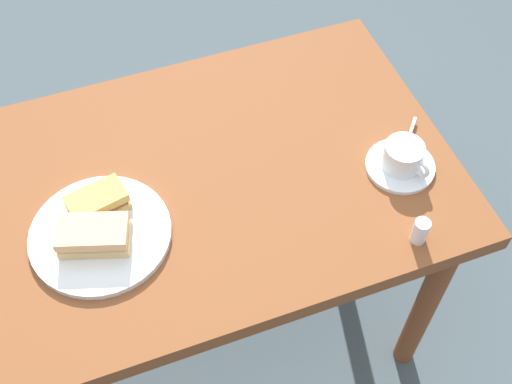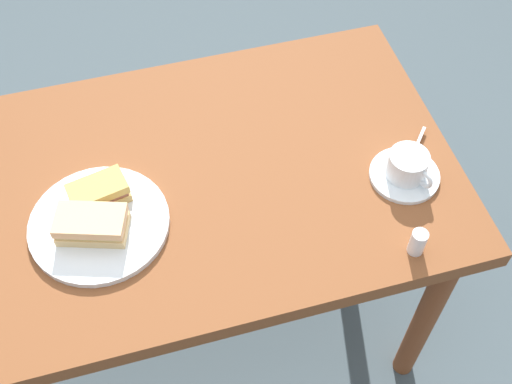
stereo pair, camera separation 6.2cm
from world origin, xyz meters
name	(u,v)px [view 1 (the left image)]	position (x,y,z in m)	size (l,w,h in m)	color
ground_plane	(193,328)	(0.00, 0.00, 0.00)	(6.00, 6.00, 0.00)	#455359
dining_table	(171,210)	(0.00, 0.00, 0.62)	(1.24, 0.71, 0.71)	brown
sandwich_plate	(100,234)	(-0.16, -0.07, 0.71)	(0.28, 0.28, 0.01)	silver
sandwich_front	(94,235)	(-0.17, -0.09, 0.74)	(0.15, 0.11, 0.05)	#E2BA7A
sandwich_back	(98,203)	(-0.14, -0.02, 0.74)	(0.13, 0.09, 0.05)	tan
coffee_saucer	(400,166)	(0.49, -0.12, 0.71)	(0.15, 0.15, 0.01)	white
coffee_cup	(404,156)	(0.49, -0.12, 0.75)	(0.08, 0.11, 0.06)	silver
spoon	(409,138)	(0.54, -0.06, 0.72)	(0.07, 0.08, 0.01)	silver
salt_shaker	(420,231)	(0.44, -0.29, 0.73)	(0.03, 0.03, 0.06)	silver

